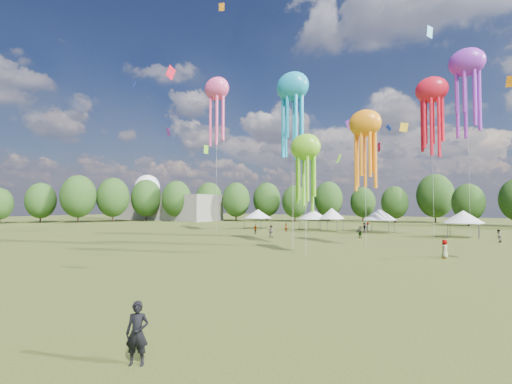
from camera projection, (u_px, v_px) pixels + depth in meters
The scene contains 10 objects.
ground at pixel (42, 310), 16.81m from camera, with size 300.00×300.00×0.00m, color #384416.
observer_main at pixel (137, 333), 11.08m from camera, with size 0.71×0.47×1.96m, color black.
spectator_near at pixel (271, 232), 53.07m from camera, with size 0.92×0.72×1.90m, color gray.
spectators_far at pixel (372, 232), 54.36m from camera, with size 35.49×30.24×1.77m.
festival_tents at pixel (343, 215), 64.87m from camera, with size 42.60×8.70×4.38m.
show_kites at pixel (353, 104), 48.80m from camera, with size 40.10×28.79×27.03m.
small_kites at pixel (341, 38), 52.91m from camera, with size 71.18×69.37×43.78m.
treeline at pixel (362, 197), 71.18m from camera, with size 201.57×95.24×13.43m.
hangar at pixel (164, 208), 116.73m from camera, with size 40.00×12.00×8.00m, color gray.
radome at pixel (147, 191), 130.80m from camera, with size 9.00×9.00×16.00m.
Camera 1 is at (17.89, -8.50, 4.99)m, focal length 24.91 mm.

